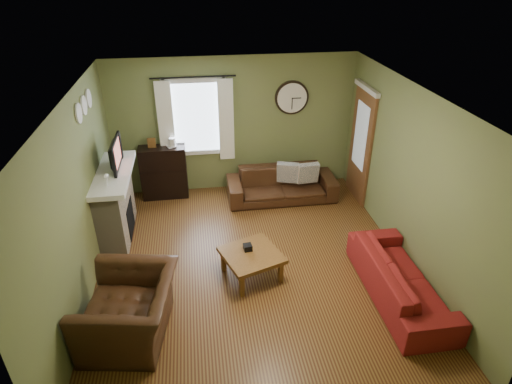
{
  "coord_description": "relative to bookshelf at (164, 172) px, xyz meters",
  "views": [
    {
      "loc": [
        -0.72,
        -5.09,
        4.12
      ],
      "look_at": [
        0.1,
        0.4,
        1.05
      ],
      "focal_mm": 30.0,
      "sensor_mm": 36.0,
      "label": 1
    }
  ],
  "objects": [
    {
      "name": "floor",
      "position": [
        1.38,
        -2.4,
        -0.51
      ],
      "size": [
        4.6,
        5.2,
        0.0
      ],
      "primitive_type": "cube",
      "color": "brown",
      "rests_on": "ground"
    },
    {
      "name": "ceiling",
      "position": [
        1.38,
        -2.4,
        2.09
      ],
      "size": [
        4.6,
        5.2,
        0.0
      ],
      "primitive_type": "cube",
      "color": "white",
      "rests_on": "ground"
    },
    {
      "name": "wall_left",
      "position": [
        -0.92,
        -2.4,
        0.79
      ],
      "size": [
        0.0,
        5.2,
        2.6
      ],
      "primitive_type": "cube",
      "color": "olive",
      "rests_on": "ground"
    },
    {
      "name": "wall_right",
      "position": [
        3.68,
        -2.4,
        0.79
      ],
      "size": [
        0.0,
        5.2,
        2.6
      ],
      "primitive_type": "cube",
      "color": "olive",
      "rests_on": "ground"
    },
    {
      "name": "wall_back",
      "position": [
        1.38,
        0.2,
        0.79
      ],
      "size": [
        4.6,
        0.0,
        2.6
      ],
      "primitive_type": "cube",
      "color": "olive",
      "rests_on": "ground"
    },
    {
      "name": "wall_front",
      "position": [
        1.38,
        -5.0,
        0.79
      ],
      "size": [
        4.6,
        0.0,
        2.6
      ],
      "primitive_type": "cube",
      "color": "olive",
      "rests_on": "ground"
    },
    {
      "name": "fireplace",
      "position": [
        -0.72,
        -1.25,
        0.04
      ],
      "size": [
        0.4,
        1.4,
        1.1
      ],
      "primitive_type": "cube",
      "color": "tan",
      "rests_on": "floor"
    },
    {
      "name": "firebox",
      "position": [
        -0.53,
        -1.25,
        -0.21
      ],
      "size": [
        0.04,
        0.6,
        0.55
      ],
      "primitive_type": "cube",
      "color": "black",
      "rests_on": "fireplace"
    },
    {
      "name": "mantel",
      "position": [
        -0.69,
        -1.25,
        0.63
      ],
      "size": [
        0.58,
        1.6,
        0.08
      ],
      "primitive_type": "cube",
      "color": "white",
      "rests_on": "fireplace"
    },
    {
      "name": "tv",
      "position": [
        -0.67,
        -1.1,
        0.84
      ],
      "size": [
        0.08,
        0.6,
        0.35
      ],
      "primitive_type": "imported",
      "rotation": [
        0.0,
        0.0,
        1.57
      ],
      "color": "black",
      "rests_on": "mantel"
    },
    {
      "name": "tv_screen",
      "position": [
        -0.59,
        -1.1,
        0.9
      ],
      "size": [
        0.02,
        0.62,
        0.36
      ],
      "primitive_type": "cube",
      "color": "#994C3F",
      "rests_on": "mantel"
    },
    {
      "name": "medallion_left",
      "position": [
        -0.9,
        -1.6,
        1.74
      ],
      "size": [
        0.28,
        0.28,
        0.03
      ],
      "primitive_type": "cylinder",
      "color": "white",
      "rests_on": "wall_left"
    },
    {
      "name": "medallion_mid",
      "position": [
        -0.9,
        -1.25,
        1.74
      ],
      "size": [
        0.28,
        0.28,
        0.03
      ],
      "primitive_type": "cylinder",
      "color": "white",
      "rests_on": "wall_left"
    },
    {
      "name": "medallion_right",
      "position": [
        -0.9,
        -0.9,
        1.74
      ],
      "size": [
        0.28,
        0.28,
        0.03
      ],
      "primitive_type": "cylinder",
      "color": "white",
      "rests_on": "wall_left"
    },
    {
      "name": "window_pane",
      "position": [
        0.68,
        0.18,
        0.99
      ],
      "size": [
        1.0,
        0.02,
        1.3
      ],
      "primitive_type": null,
      "color": "silver",
      "rests_on": "wall_back"
    },
    {
      "name": "curtain_rod",
      "position": [
        0.68,
        0.08,
        1.76
      ],
      "size": [
        0.03,
        0.03,
        1.5
      ],
      "primitive_type": "cylinder",
      "color": "black",
      "rests_on": "wall_back"
    },
    {
      "name": "curtain_left",
      "position": [
        0.13,
        0.08,
        0.94
      ],
      "size": [
        0.28,
        0.04,
        1.55
      ],
      "primitive_type": "cube",
      "color": "white",
      "rests_on": "wall_back"
    },
    {
      "name": "curtain_right",
      "position": [
        1.23,
        0.08,
        0.94
      ],
      "size": [
        0.28,
        0.04,
        1.55
      ],
      "primitive_type": "cube",
      "color": "white",
      "rests_on": "wall_back"
    },
    {
      "name": "wall_clock",
      "position": [
        2.48,
        0.15,
        1.29
      ],
      "size": [
        0.64,
        0.06,
        0.64
      ],
      "primitive_type": null,
      "color": "white",
      "rests_on": "wall_back"
    },
    {
      "name": "door",
      "position": [
        3.65,
        -0.55,
        0.54
      ],
      "size": [
        0.05,
        0.9,
        2.1
      ],
      "primitive_type": "cube",
      "color": "brown",
      "rests_on": "floor"
    },
    {
      "name": "bookshelf",
      "position": [
        0.0,
        0.0,
        0.0
      ],
      "size": [
        0.86,
        0.37,
        1.02
      ],
      "primitive_type": null,
      "color": "black",
      "rests_on": "floor"
    },
    {
      "name": "book",
      "position": [
        0.1,
        -0.01,
        0.45
      ],
      "size": [
        0.23,
        0.26,
        0.02
      ],
      "primitive_type": "imported",
      "rotation": [
        0.0,
        0.0,
        0.4
      ],
      "color": "brown",
      "rests_on": "bookshelf"
    },
    {
      "name": "sofa_brown",
      "position": [
        2.21,
        -0.43,
        -0.21
      ],
      "size": [
        2.05,
        0.8,
        0.6
      ],
      "primitive_type": "imported",
      "color": "#361E10",
      "rests_on": "floor"
    },
    {
      "name": "pillow_left",
      "position": [
        2.68,
        -0.52,
        0.04
      ],
      "size": [
        0.4,
        0.15,
        0.39
      ],
      "primitive_type": "cube",
      "rotation": [
        0.0,
        0.0,
        0.09
      ],
      "color": "gray",
      "rests_on": "sofa_brown"
    },
    {
      "name": "pillow_right",
      "position": [
        2.31,
        -0.44,
        0.04
      ],
      "size": [
        0.42,
        0.24,
        0.4
      ],
      "primitive_type": "cube",
      "rotation": [
        0.0,
        0.0,
        -0.32
      ],
      "color": "gray",
      "rests_on": "sofa_brown"
    },
    {
      "name": "sofa_red",
      "position": [
        3.26,
        -3.33,
        -0.21
      ],
      "size": [
        0.79,
        2.03,
        0.59
      ],
      "primitive_type": "imported",
      "rotation": [
        0.0,
        0.0,
        1.57
      ],
      "color": "maroon",
      "rests_on": "floor"
    },
    {
      "name": "armchair",
      "position": [
        -0.28,
        -3.5,
        -0.12
      ],
      "size": [
        1.24,
        1.36,
        0.78
      ],
      "primitive_type": "imported",
      "rotation": [
        0.0,
        0.0,
        -1.73
      ],
      "color": "#361E10",
      "rests_on": "floor"
    },
    {
      "name": "coffee_table",
      "position": [
        1.32,
        -2.63,
        -0.31
      ],
      "size": [
        0.98,
        0.98,
        0.41
      ],
      "primitive_type": null,
      "rotation": [
        0.0,
        0.0,
        0.34
      ],
      "color": "brown",
      "rests_on": "floor"
    },
    {
      "name": "tissue_box",
      "position": [
        1.28,
        -2.54,
        -0.11
      ],
      "size": [
        0.13,
        0.13,
        0.09
      ],
      "primitive_type": "cube",
      "rotation": [
        0.0,
        0.0,
        0.13
      ],
      "color": "black",
      "rests_on": "coffee_table"
    },
    {
      "name": "wine_glass_a",
      "position": [
        -0.67,
        -1.77,
        0.77
      ],
      "size": [
        0.07,
        0.07,
        0.2
      ],
      "primitive_type": null,
      "color": "white",
      "rests_on": "mantel"
    },
    {
      "name": "wine_glass_b",
      "position": [
        -0.67,
        -1.71,
        0.76
      ],
      "size": [
        0.06,
        0.06,
        0.18
      ],
      "primitive_type": null,
      "color": "white",
      "rests_on": "mantel"
    }
  ]
}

